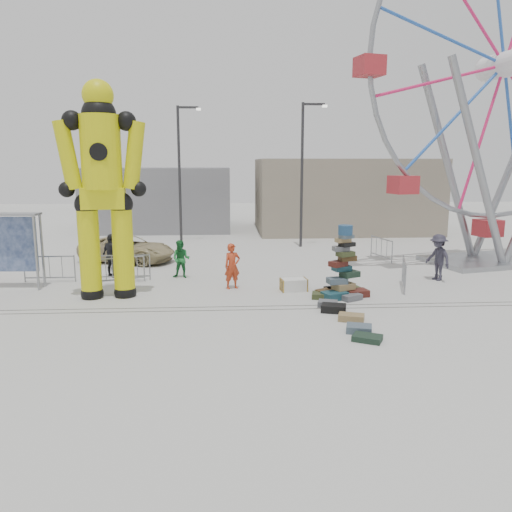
{
  "coord_description": "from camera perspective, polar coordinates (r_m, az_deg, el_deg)",
  "views": [
    {
      "loc": [
        -1.25,
        -15.1,
        4.73
      ],
      "look_at": [
        -0.26,
        1.55,
        1.62
      ],
      "focal_mm": 35.0,
      "sensor_mm": 36.0,
      "label": 1
    }
  ],
  "objects": [
    {
      "name": "row_case_4",
      "position": [
        14.59,
        11.7,
        -8.14
      ],
      "size": [
        0.82,
        0.71,
        0.21
      ],
      "primitive_type": "cube",
      "rotation": [
        0.0,
        0.0,
        -0.28
      ],
      "color": "#4B5D6C",
      "rests_on": "ground"
    },
    {
      "name": "barricade_dummy_b",
      "position": [
        20.49,
        -15.39,
        -1.58
      ],
      "size": [
        1.89,
        0.83,
        1.1
      ],
      "primitive_type": null,
      "rotation": [
        0.0,
        0.0,
        0.38
      ],
      "color": "gray",
      "rests_on": "ground"
    },
    {
      "name": "lamp_post_left",
      "position": [
        30.22,
        -8.58,
        9.99
      ],
      "size": [
        1.41,
        0.25,
        8.0
      ],
      "color": "#2D2D30",
      "rests_on": "ground"
    },
    {
      "name": "row_case_3",
      "position": [
        15.57,
        10.84,
        -6.91
      ],
      "size": [
        0.88,
        0.69,
        0.21
      ],
      "primitive_type": "cube",
      "rotation": [
        0.0,
        0.0,
        -0.33
      ],
      "color": "#94794B",
      "rests_on": "ground"
    },
    {
      "name": "row_case_1",
      "position": [
        16.93,
        8.19,
        -5.42
      ],
      "size": [
        0.75,
        0.66,
        0.2
      ],
      "primitive_type": "cube",
      "rotation": [
        0.0,
        0.0,
        -0.3
      ],
      "color": "slate",
      "rests_on": "ground"
    },
    {
      "name": "row_case_5",
      "position": [
        13.97,
        12.6,
        -9.13
      ],
      "size": [
        0.92,
        0.83,
        0.16
      ],
      "primitive_type": "cube",
      "rotation": [
        0.0,
        0.0,
        -0.49
      ],
      "color": "#1B3022",
      "rests_on": "ground"
    },
    {
      "name": "pedestrian_grey",
      "position": [
        21.62,
        20.09,
        -0.15
      ],
      "size": [
        1.09,
        1.4,
        1.9
      ],
      "primitive_type": "imported",
      "rotation": [
        0.0,
        0.0,
        -1.21
      ],
      "color": "#282633",
      "rests_on": "ground"
    },
    {
      "name": "lamp_post_right",
      "position": [
        28.43,
        5.46,
        10.03
      ],
      "size": [
        1.41,
        0.25,
        8.0
      ],
      "color": "#2D2D30",
      "rests_on": "ground"
    },
    {
      "name": "pedestrian_green",
      "position": [
        21.0,
        -8.56,
        -0.35
      ],
      "size": [
        0.89,
        0.76,
        1.58
      ],
      "primitive_type": "imported",
      "rotation": [
        0.0,
        0.0,
        -0.24
      ],
      "color": "#1A6B2F",
      "rests_on": "ground"
    },
    {
      "name": "row_case_2",
      "position": [
        16.35,
        8.85,
        -5.91
      ],
      "size": [
        0.9,
        0.71,
        0.25
      ],
      "primitive_type": "cube",
      "rotation": [
        0.0,
        0.0,
        -0.28
      ],
      "color": "black",
      "rests_on": "ground"
    },
    {
      "name": "building_left",
      "position": [
        37.49,
        -10.75,
        6.53
      ],
      "size": [
        10.0,
        8.0,
        4.4
      ],
      "primitive_type": "cube",
      "color": "gray",
      "rests_on": "ground"
    },
    {
      "name": "barricade_wheel_back",
      "position": [
        25.5,
        14.14,
        0.82
      ],
      "size": [
        0.54,
        1.97,
        1.1
      ],
      "primitive_type": null,
      "rotation": [
        0.0,
        0.0,
        -1.35
      ],
      "color": "gray",
      "rests_on": "ground"
    },
    {
      "name": "ground",
      "position": [
        15.87,
        1.27,
        -6.77
      ],
      "size": [
        90.0,
        90.0,
        0.0
      ],
      "primitive_type": "plane",
      "color": "#9E9E99",
      "rests_on": "ground"
    },
    {
      "name": "row_case_0",
      "position": [
        17.91,
        7.74,
        -4.5
      ],
      "size": [
        0.92,
        0.72,
        0.2
      ],
      "primitive_type": "cube",
      "rotation": [
        0.0,
        0.0,
        -0.22
      ],
      "color": "#374020",
      "rests_on": "ground"
    },
    {
      "name": "track_line_near",
      "position": [
        16.44,
        1.1,
        -6.13
      ],
      "size": [
        40.0,
        0.04,
        0.01
      ],
      "primitive_type": "cube",
      "color": "#47443F",
      "rests_on": "ground"
    },
    {
      "name": "barricade_dummy_c",
      "position": [
        20.97,
        -14.76,
        -1.28
      ],
      "size": [
        2.0,
        0.15,
        1.1
      ],
      "primitive_type": null,
      "rotation": [
        0.0,
        0.0,
        0.02
      ],
      "color": "gray",
      "rests_on": "ground"
    },
    {
      "name": "steamer_trunk",
      "position": [
        18.82,
        4.33,
        -3.3
      ],
      "size": [
        1.03,
        0.68,
        0.45
      ],
      "primitive_type": "cube",
      "rotation": [
        0.0,
        0.0,
        0.12
      ],
      "color": "silver",
      "rests_on": "ground"
    },
    {
      "name": "parked_suv",
      "position": [
        24.95,
        -14.49,
        0.8
      ],
      "size": [
        5.04,
        3.5,
        1.28
      ],
      "primitive_type": "imported",
      "rotation": [
        0.0,
        0.0,
        1.24
      ],
      "color": "tan",
      "rests_on": "ground"
    },
    {
      "name": "building_right",
      "position": [
        36.12,
        9.87,
        6.89
      ],
      "size": [
        12.0,
        8.0,
        5.0
      ],
      "primitive_type": "cube",
      "color": "gray",
      "rests_on": "ground"
    },
    {
      "name": "ferris_wheel",
      "position": [
        26.26,
        26.31,
        16.46
      ],
      "size": [
        13.49,
        4.65,
        16.04
      ],
      "rotation": [
        0.0,
        0.0,
        0.24
      ],
      "color": "gray",
      "rests_on": "ground"
    },
    {
      "name": "barricade_dummy_a",
      "position": [
        21.72,
        -22.53,
        -1.34
      ],
      "size": [
        2.0,
        0.13,
        1.1
      ],
      "primitive_type": null,
      "rotation": [
        0.0,
        0.0,
        -0.01
      ],
      "color": "gray",
      "rests_on": "ground"
    },
    {
      "name": "pedestrian_black",
      "position": [
        21.7,
        -16.17,
        0.03
      ],
      "size": [
        1.11,
        1.04,
        1.83
      ],
      "primitive_type": "imported",
      "rotation": [
        0.0,
        0.0,
        2.44
      ],
      "color": "black",
      "rests_on": "ground"
    },
    {
      "name": "crash_test_dummy",
      "position": [
        18.11,
        -17.12,
        8.02
      ],
      "size": [
        3.08,
        1.35,
        7.72
      ],
      "rotation": [
        0.0,
        0.0,
        0.12
      ],
      "color": "black",
      "rests_on": "ground"
    },
    {
      "name": "barricade_wheel_front",
      "position": [
        19.86,
        16.56,
        -2.02
      ],
      "size": [
        0.68,
        1.94,
        1.1
      ],
      "primitive_type": null,
      "rotation": [
        0.0,
        0.0,
        1.27
      ],
      "color": "gray",
      "rests_on": "ground"
    },
    {
      "name": "track_line_far",
      "position": [
        16.82,
        0.99,
        -5.74
      ],
      "size": [
        40.0,
        0.04,
        0.01
      ],
      "primitive_type": "cube",
      "color": "#47443F",
      "rests_on": "ground"
    },
    {
      "name": "suitcase_tower",
      "position": [
        18.12,
        9.9,
        -2.36
      ],
      "size": [
        1.96,
        1.7,
        2.59
      ],
      "rotation": [
        0.0,
        0.0,
        0.36
      ],
      "color": "#1B4551",
      "rests_on": "ground"
    },
    {
      "name": "pedestrian_red",
      "position": [
        18.98,
        -2.73,
        -1.17
      ],
      "size": [
        0.74,
        0.62,
        1.74
      ],
      "primitive_type": "imported",
      "rotation": [
        0.0,
        0.0,
        0.37
      ],
      "color": "#AB3418",
      "rests_on": "ground"
    }
  ]
}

